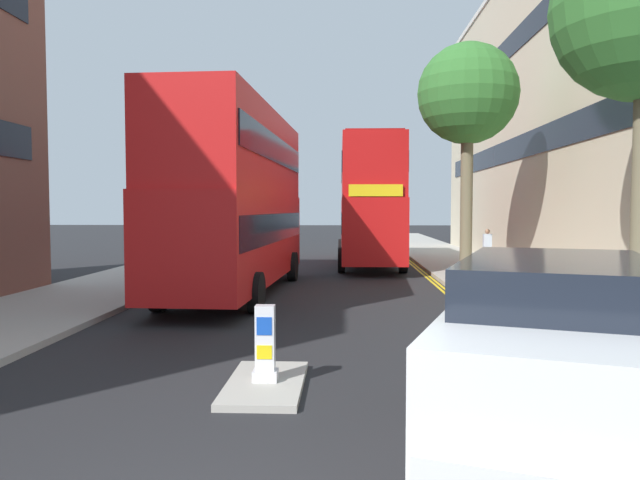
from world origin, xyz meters
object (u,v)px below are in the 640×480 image
object	(u,v)px
double_decker_bus_away	(237,195)
double_decker_bus_oncoming	(369,200)
taxi_minivan	(555,369)
keep_left_bollard	(265,346)
pedestrian_far	(487,247)

from	to	relation	value
double_decker_bus_away	double_decker_bus_oncoming	world-z (taller)	same
taxi_minivan	keep_left_bollard	bearing A→B (deg)	139.04
keep_left_bollard	taxi_minivan	distance (m)	4.24
double_decker_bus_oncoming	pedestrian_far	distance (m)	5.75
keep_left_bollard	double_decker_bus_oncoming	world-z (taller)	double_decker_bus_oncoming
keep_left_bollard	taxi_minivan	world-z (taller)	taxi_minivan
keep_left_bollard	taxi_minivan	size ratio (longest dim) A/B	0.22
double_decker_bus_away	keep_left_bollard	bearing A→B (deg)	-77.21
double_decker_bus_away	taxi_minivan	xyz separation A→B (m)	(5.34, -12.27, -1.96)
taxi_minivan	double_decker_bus_away	bearing A→B (deg)	113.53
double_decker_bus_away	taxi_minivan	world-z (taller)	double_decker_bus_away
keep_left_bollard	pedestrian_far	bearing A→B (deg)	66.89
keep_left_bollard	pedestrian_far	xyz separation A→B (m)	(7.15, 16.75, 0.38)
double_decker_bus_away	taxi_minivan	size ratio (longest dim) A/B	2.11
keep_left_bollard	pedestrian_far	distance (m)	18.21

